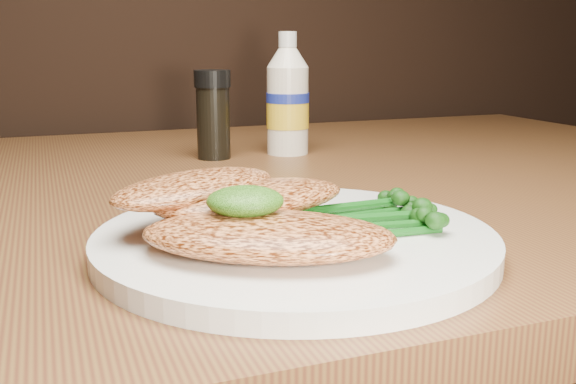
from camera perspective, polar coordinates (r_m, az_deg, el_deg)
name	(u,v)px	position (r m, az deg, el deg)	size (l,w,h in m)	color
plate	(295,241)	(0.45, 0.62, -4.29)	(0.27, 0.27, 0.01)	white
chicken_front	(268,236)	(0.39, -1.79, -3.83)	(0.15, 0.08, 0.02)	#DF8147
chicken_mid	(252,198)	(0.45, -3.21, -0.55)	(0.14, 0.07, 0.02)	#DF8147
chicken_back	(196,188)	(0.45, -8.03, 0.39)	(0.13, 0.07, 0.02)	#DF8147
pesto_front	(245,201)	(0.40, -3.77, -0.80)	(0.05, 0.04, 0.02)	#143608
broccolini_bundle	(351,213)	(0.45, 5.56, -1.85)	(0.13, 0.10, 0.02)	#114F13
mayo_bottle	(288,94)	(0.82, -0.03, 8.61)	(0.05, 0.05, 0.15)	#F3E4CE
pepper_grinder	(213,115)	(0.79, -6.57, 6.73)	(0.04, 0.04, 0.11)	black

